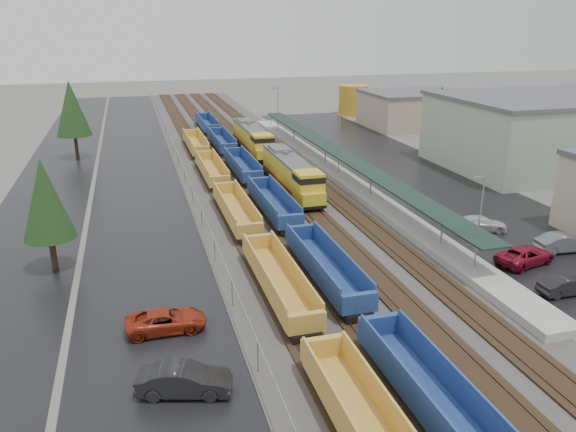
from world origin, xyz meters
name	(u,v)px	position (x,y,z in m)	size (l,w,h in m)	color
ballast_strip	(248,164)	(0.00, 60.00, 0.04)	(20.00, 160.00, 0.08)	#302D2B
trackbed	(248,163)	(0.00, 60.00, 0.16)	(14.60, 160.00, 0.22)	black
west_parking_lot	(137,171)	(-15.00, 60.00, 0.01)	(10.00, 160.00, 0.02)	black
west_road	(56,177)	(-25.00, 60.00, 0.01)	(9.00, 160.00, 0.02)	black
east_commuter_lot	(406,172)	(19.00, 50.00, 0.01)	(16.00, 100.00, 0.02)	black
station_platform	(338,172)	(9.50, 50.01, 0.73)	(3.00, 80.00, 8.00)	#9E9B93
chainlink_fence	(179,159)	(-9.50, 58.44, 1.61)	(0.08, 160.04, 2.02)	gray
industrial_buildings	(554,138)	(37.76, 45.85, 4.25)	(32.52, 75.30, 9.50)	tan
distant_hills	(280,70)	(44.79, 210.68, 0.00)	(301.00, 140.00, 25.20)	#4E5E49
tree_west_near	(45,199)	(-22.00, 30.00, 5.82)	(3.96, 3.96, 9.00)	#332316
tree_west_far	(72,108)	(-23.00, 70.00, 7.12)	(4.84, 4.84, 11.00)	#332316
tree_east	(440,111)	(28.00, 58.00, 6.47)	(4.40, 4.40, 10.00)	#332316
locomotive_lead	(292,174)	(2.00, 45.25, 2.22)	(2.76, 18.16, 4.11)	black
locomotive_trail	(252,139)	(2.00, 66.25, 2.22)	(2.76, 18.16, 4.11)	black
well_string_yellow	(254,240)	(-6.00, 29.07, 1.11)	(2.46, 96.30, 2.18)	gold
well_string_blue	(273,204)	(-2.00, 38.19, 1.14)	(2.55, 110.69, 2.26)	navy
storage_tank	(353,100)	(30.15, 96.39, 3.04)	(6.09, 6.09, 6.09)	#B68C24
parked_car_west_b	(184,380)	(-13.68, 11.19, 0.82)	(4.98, 1.74, 1.64)	black
parked_car_west_c	(166,321)	(-14.13, 17.99, 0.71)	(5.09, 2.35, 1.41)	maroon
parked_car_east_a	(566,286)	(14.03, 15.32, 0.69)	(4.19, 1.46, 1.38)	black
parked_car_east_b	(525,256)	(14.68, 20.69, 0.73)	(5.28, 2.43, 1.47)	maroon
parked_car_east_c	(481,224)	(15.77, 28.43, 0.68)	(4.70, 1.91, 1.37)	beige
parked_car_east_e	(563,243)	(19.49, 22.05, 0.80)	(4.85, 1.69, 1.60)	#5B5E60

